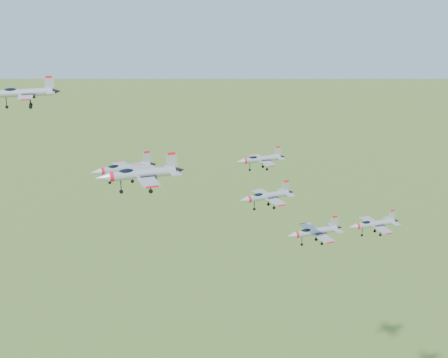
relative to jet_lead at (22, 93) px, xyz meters
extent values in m
cylinder|color=#A0A6AC|center=(0.41, 0.00, -0.03)|extent=(10.27, 1.57, 1.48)
cone|color=black|center=(6.33, 0.06, -0.03)|extent=(1.61, 1.27, 1.26)
ellipsoid|color=black|center=(-2.10, -0.02, 0.52)|extent=(2.52, 1.09, 0.94)
cube|color=#A0A6AC|center=(0.66, -3.18, -0.32)|extent=(2.67, 5.04, 0.16)
cube|color=#A0A6AC|center=(0.61, 3.20, -0.32)|extent=(2.67, 5.04, 0.16)
cube|color=#A0A6AC|center=(5.08, 0.05, 1.50)|extent=(1.71, 0.15, 2.39)
cube|color=red|center=(5.08, 0.05, 2.76)|extent=(1.25, 0.17, 0.40)
cylinder|color=#A0A6AC|center=(16.96, -17.32, -11.15)|extent=(9.00, 3.10, 1.29)
cone|color=#A0A6AC|center=(11.72, -18.42, -11.15)|extent=(2.01, 1.63, 1.29)
cone|color=black|center=(22.01, -16.26, -11.15)|extent=(1.58, 1.36, 1.10)
ellipsoid|color=black|center=(14.82, -17.77, -10.66)|extent=(2.33, 1.36, 0.82)
cube|color=#A0A6AC|center=(17.72, -20.00, -11.40)|extent=(3.13, 4.74, 0.14)
cube|color=#A0A6AC|center=(16.58, -14.56, -11.40)|extent=(3.13, 4.74, 0.14)
cube|color=#A0A6AC|center=(20.94, -16.49, -9.81)|extent=(1.48, 0.42, 2.08)
cube|color=red|center=(20.94, -16.49, -8.72)|extent=(1.10, 0.36, 0.35)
cylinder|color=#A0A6AC|center=(17.37, -37.56, -5.98)|extent=(9.62, 2.03, 1.38)
cone|color=#A0A6AC|center=(11.66, -37.95, -5.98)|extent=(2.00, 1.51, 1.38)
cone|color=black|center=(22.87, -37.19, -5.98)|extent=(1.56, 1.27, 1.17)
ellipsoid|color=black|center=(15.05, -37.72, -5.46)|extent=(2.40, 1.15, 0.87)
cube|color=#A0A6AC|center=(17.79, -40.51, -6.25)|extent=(2.75, 4.82, 0.15)
cube|color=#A0A6AC|center=(17.38, -34.58, -6.25)|extent=(2.75, 4.82, 0.15)
cube|color=#A0A6AC|center=(21.71, -37.26, -4.55)|extent=(1.60, 0.24, 2.23)
cube|color=red|center=(21.71, -37.26, -3.39)|extent=(1.17, 0.23, 0.37)
cylinder|color=#A0A6AC|center=(45.59, -7.16, -14.49)|extent=(8.09, 2.10, 1.16)
cone|color=#A0A6AC|center=(40.82, -7.72, -14.49)|extent=(1.73, 1.34, 1.16)
cone|color=black|center=(50.18, -6.61, -14.49)|extent=(1.35, 1.12, 0.98)
ellipsoid|color=black|center=(43.64, -7.39, -14.06)|extent=(2.04, 1.06, 0.73)
cube|color=#A0A6AC|center=(46.06, -9.61, -14.72)|extent=(2.50, 4.13, 0.12)
cube|color=#A0A6AC|center=(45.47, -4.66, -14.72)|extent=(2.50, 4.13, 0.12)
cube|color=#A0A6AC|center=(49.21, -6.72, -13.29)|extent=(1.34, 0.26, 1.87)
cube|color=red|center=(49.21, -6.72, -12.31)|extent=(0.99, 0.24, 0.31)
cylinder|color=#A0A6AC|center=(40.81, -25.10, -15.85)|extent=(8.15, 2.65, 1.17)
cone|color=#A0A6AC|center=(36.04, -26.01, -15.85)|extent=(1.80, 1.45, 1.17)
cone|color=black|center=(45.39, -24.23, -15.85)|extent=(1.42, 1.21, 0.99)
ellipsoid|color=black|center=(38.87, -25.47, -15.41)|extent=(2.10, 1.19, 0.74)
cube|color=#A0A6AC|center=(41.45, -27.54, -16.07)|extent=(2.76, 4.26, 0.13)
cube|color=#A0A6AC|center=(40.51, -22.60, -16.07)|extent=(2.76, 4.26, 0.13)
cube|color=#A0A6AC|center=(44.42, -24.42, -14.64)|extent=(1.34, 0.36, 1.88)
cube|color=red|center=(44.42, -24.42, -13.65)|extent=(0.99, 0.31, 0.31)
cylinder|color=#A0A6AC|center=(52.51, -20.10, -25.94)|extent=(9.08, 2.38, 1.30)
cone|color=#A0A6AC|center=(47.16, -20.75, -25.94)|extent=(1.94, 1.51, 1.30)
cone|color=black|center=(57.66, -19.47, -25.94)|extent=(1.52, 1.27, 1.10)
ellipsoid|color=black|center=(50.33, -20.37, -25.45)|extent=(2.29, 1.19, 0.82)
cube|color=#A0A6AC|center=(53.05, -22.85, -26.19)|extent=(2.81, 4.64, 0.14)
cube|color=#A0A6AC|center=(52.37, -17.30, -26.19)|extent=(2.81, 4.64, 0.14)
cube|color=#A0A6AC|center=(56.57, -19.60, -24.59)|extent=(1.50, 0.30, 2.10)
cube|color=red|center=(56.57, -19.60, -23.50)|extent=(1.11, 0.27, 0.35)
cylinder|color=#A0A6AC|center=(72.34, -7.33, -31.46)|extent=(9.46, 1.95, 1.36)
cone|color=#A0A6AC|center=(66.71, -7.68, -31.46)|extent=(1.96, 1.47, 1.36)
cone|color=black|center=(77.76, -6.98, -31.46)|extent=(1.53, 1.24, 1.15)
ellipsoid|color=black|center=(70.05, -7.47, -30.95)|extent=(2.35, 1.12, 0.86)
cube|color=#A0A6AC|center=(72.73, -10.23, -31.72)|extent=(2.69, 4.74, 0.15)
cube|color=#A0A6AC|center=(72.36, -4.40, -31.72)|extent=(2.69, 4.74, 0.15)
cube|color=#A0A6AC|center=(76.61, -7.05, -30.05)|extent=(1.57, 0.22, 2.19)
cube|color=red|center=(76.61, -7.05, -28.90)|extent=(1.16, 0.22, 0.37)
camera|label=1|loc=(6.69, -122.82, 21.04)|focal=50.00mm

